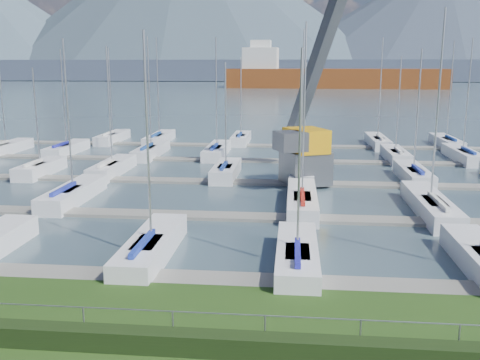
# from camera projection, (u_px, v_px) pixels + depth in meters

# --- Properties ---
(water) EXTENTS (800.00, 540.00, 0.20)m
(water) POSITION_uv_depth(u_px,v_px,m) (289.00, 84.00, 270.41)
(water) COLOR #40535D
(hedge) EXTENTS (80.00, 0.70, 0.70)m
(hedge) POSITION_uv_depth(u_px,v_px,m) (201.00, 343.00, 16.96)
(hedge) COLOR black
(hedge) RESTS_ON grass
(fence) EXTENTS (80.00, 0.04, 0.04)m
(fence) POSITION_uv_depth(u_px,v_px,m) (203.00, 313.00, 17.17)
(fence) COLOR gray
(fence) RESTS_ON grass
(foothill) EXTENTS (900.00, 80.00, 12.00)m
(foothill) POSITION_uv_depth(u_px,v_px,m) (290.00, 70.00, 337.15)
(foothill) COLOR #434D62
(foothill) RESTS_ON water
(mountains) EXTENTS (1190.00, 360.00, 115.00)m
(mountains) POSITION_uv_depth(u_px,v_px,m) (302.00, 14.00, 400.45)
(mountains) COLOR #3C4D59
(mountains) RESTS_ON water
(docks) EXTENTS (90.00, 41.60, 0.25)m
(docks) POSITION_uv_depth(u_px,v_px,m) (257.00, 183.00, 42.76)
(docks) COLOR slate
(docks) RESTS_ON water
(crane) EXTENTS (7.94, 12.83, 22.35)m
(crane) POSITION_uv_depth(u_px,v_px,m) (312.00, 113.00, 42.00)
(crane) COLOR #5B5E63
(crane) RESTS_ON water
(cargo_ship_mid) EXTENTS (88.73, 21.64, 21.50)m
(cargo_ship_mid) POSITION_uv_depth(u_px,v_px,m) (325.00, 78.00, 219.98)
(cargo_ship_mid) COLOR brown
(cargo_ship_mid) RESTS_ON water
(sailboat_fleet) EXTENTS (75.39, 49.58, 13.17)m
(sailboat_fleet) POSITION_uv_depth(u_px,v_px,m) (252.00, 110.00, 43.62)
(sailboat_fleet) COLOR navy
(sailboat_fleet) RESTS_ON water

